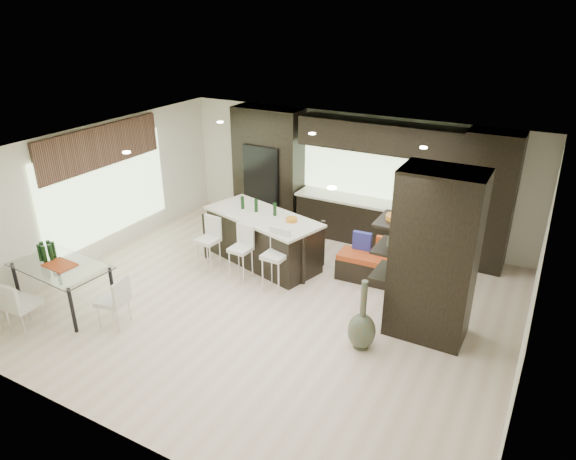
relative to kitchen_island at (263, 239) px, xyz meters
The scene contains 22 objects.
ground 1.64m from the kitchen_island, 53.79° to the right, with size 8.00×8.00×0.00m, color beige.
back_wall 2.56m from the kitchen_island, 67.57° to the left, with size 8.00×0.02×2.70m, color white.
left_wall 3.43m from the kitchen_island, 157.70° to the right, with size 0.02×7.00×2.70m, color white.
right_wall 5.15m from the kitchen_island, 14.37° to the right, with size 0.02×7.00×2.70m, color white.
ceiling 2.69m from the kitchen_island, 53.79° to the right, with size 8.00×7.00×0.02m, color white.
window_left 3.33m from the kitchen_island, 160.73° to the right, with size 0.04×3.20×1.90m, color #B2D199.
window_back 2.87m from the kitchen_island, 55.27° to the left, with size 3.40×0.04×1.20m, color #B2D199.
stone_accent 3.63m from the kitchen_island, 160.55° to the right, with size 0.08×3.00×0.80m, color brown.
ceiling_spots 2.57m from the kitchen_island, 47.60° to the right, with size 4.00×3.00×0.02m, color white.
back_cabinetry 2.53m from the kitchen_island, 53.27° to the left, with size 6.80×0.68×2.70m, color black.
refrigerator 2.15m from the kitchen_island, 117.72° to the left, with size 0.90×0.68×1.90m, color black.
partition_column 3.72m from the kitchen_island, 13.74° to the right, with size 1.20×0.80×2.70m, color black.
kitchen_island is the anchor object (origin of this frame).
stool_left 1.11m from the kitchen_island, 132.44° to the right, with size 0.39×0.39×0.88m, color silver.
stool_mid 0.82m from the kitchen_island, 90.00° to the right, with size 0.38×0.38×0.86m, color silver.
stool_right 1.11m from the kitchen_island, 47.91° to the right, with size 0.41×0.41×0.92m, color silver.
bench 2.25m from the kitchen_island, ahead, with size 1.33×0.51×0.51m, color black.
floor_vase 3.26m from the kitchen_island, 32.00° to the right, with size 0.42×0.42×1.15m, color #444D37, non-canonical shape.
dining_table 3.73m from the kitchen_island, 124.27° to the right, with size 1.68×0.94×0.81m, color white.
chair_near 4.39m from the kitchen_island, 118.54° to the right, with size 0.45×0.45×0.84m, color silver.
chair_far 4.66m from the kitchen_island, 124.24° to the right, with size 0.44×0.44×0.82m, color silver.
chair_end 3.23m from the kitchen_island, 107.38° to the right, with size 0.43×0.43×0.80m, color silver.
Camera 1 is at (3.94, -6.65, 4.83)m, focal length 32.00 mm.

